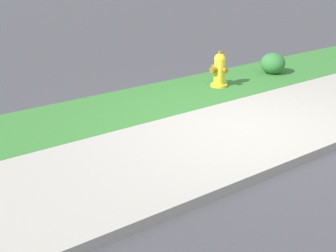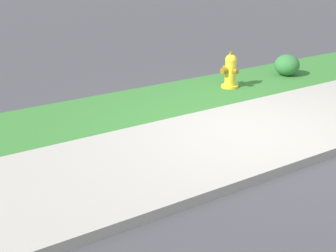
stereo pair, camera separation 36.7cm
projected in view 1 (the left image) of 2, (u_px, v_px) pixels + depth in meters
name	position (u px, v px, depth m)	size (l,w,h in m)	color
ground_plane	(244.00, 130.00, 6.96)	(120.00, 120.00, 0.00)	#424247
sidewalk_pavement	(244.00, 130.00, 6.96)	(18.00, 2.19, 0.01)	#ADA89E
grass_verge	(165.00, 97.00, 8.42)	(18.00, 1.73, 0.01)	#387A33
street_curb	(309.00, 153.00, 6.06)	(18.00, 0.16, 0.12)	#ADA89E
fire_hydrant_far_end	(219.00, 70.00, 8.96)	(0.37, 0.39, 0.69)	yellow
shrub_bush_mid_verge	(273.00, 63.00, 9.89)	(0.52, 0.52, 0.44)	#337538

